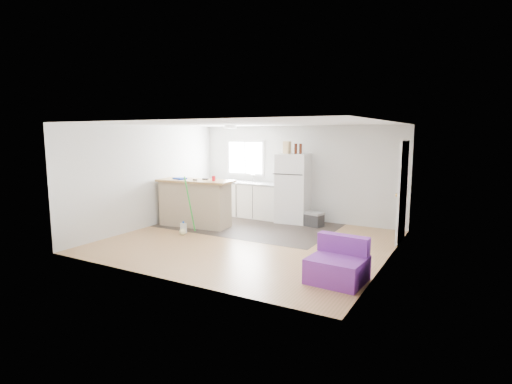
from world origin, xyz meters
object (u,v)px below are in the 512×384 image
mop (184,224)px  cooler (313,219)px  purple_seat (338,265)px  red_cup (214,178)px  peninsula (195,203)px  refrigerator (293,188)px  cleaner_jug (183,228)px  cardboard_box (287,147)px  bottle_left (296,149)px  kitchen_cabinets (250,199)px  bottle_right (301,149)px  blue_tray (180,178)px

mop → cooler: bearing=45.4°
purple_seat → red_cup: bearing=156.3°
peninsula → cooler: (2.49, 1.36, -0.39)m
refrigerator → red_cup: (-1.30, -1.56, 0.32)m
cleaner_jug → cardboard_box: 3.19m
refrigerator → cardboard_box: 1.02m
red_cup → bottle_left: 2.14m
kitchen_cabinets → mop: 2.42m
refrigerator → cardboard_box: (-0.17, -0.04, 1.01)m
bottle_right → cleaner_jug: bearing=-130.1°
bottle_right → mop: bearing=-127.3°
cooler → purple_seat: purple_seat is taller
mop → bottle_left: bottle_left is taller
purple_seat → cleaner_jug: (-3.91, 1.14, -0.12)m
red_cup → refrigerator: bearing=50.1°
kitchen_cabinets → cleaner_jug: kitchen_cabinets is taller
cardboard_box → bottle_right: 0.37m
mop → red_cup: 1.26m
blue_tray → red_cup: bearing=4.3°
purple_seat → refrigerator: bearing=127.2°
cooler → blue_tray: 3.35m
peninsula → refrigerator: size_ratio=1.10×
peninsula → cardboard_box: 2.62m
kitchen_cabinets → blue_tray: 2.06m
refrigerator → cooler: 0.95m
red_cup → bottle_left: bearing=47.3°
kitchen_cabinets → peninsula: 1.71m
blue_tray → bottle_left: (2.32, 1.57, 0.70)m
refrigerator → cleaner_jug: size_ratio=6.27×
refrigerator → mop: refrigerator is taller
refrigerator → blue_tray: refrigerator is taller
purple_seat → bottle_right: bottle_right is taller
cooler → mop: size_ratio=0.40×
peninsula → cardboard_box: (1.70, 1.52, 1.30)m
cooler → purple_seat: 3.59m
mop → blue_tray: bearing=135.1°
refrigerator → blue_tray: size_ratio=5.71×
peninsula → mop: mop is taller
cooler → red_cup: bearing=-131.0°
purple_seat → bottle_left: (-2.18, 3.33, 1.60)m
refrigerator → red_cup: bearing=-135.4°
kitchen_cabinets → peninsula: (-0.59, -1.61, 0.10)m
kitchen_cabinets → red_cup: 1.76m
cooler → refrigerator: bearing=176.3°
kitchen_cabinets → cooler: bearing=-6.1°
peninsula → blue_tray: size_ratio=6.29×
bottle_right → red_cup: bearing=-134.9°
kitchen_cabinets → refrigerator: size_ratio=1.22×
refrigerator → mop: bearing=-128.9°
kitchen_cabinets → red_cup: size_ratio=17.39×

